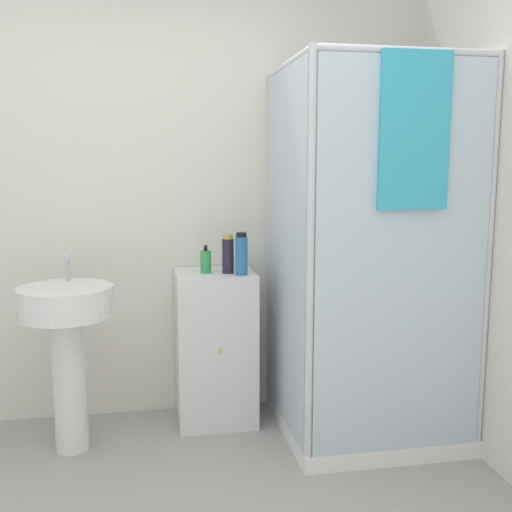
% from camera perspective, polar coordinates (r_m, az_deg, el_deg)
% --- Properties ---
extents(wall_back, '(6.40, 0.06, 2.50)m').
position_cam_1_polar(wall_back, '(3.50, -11.35, 5.17)').
color(wall_back, silver).
rests_on(wall_back, ground_plane).
extents(shower_enclosure, '(0.91, 0.94, 1.97)m').
position_cam_1_polar(shower_enclosure, '(3.26, 9.86, -7.88)').
color(shower_enclosure, white).
rests_on(shower_enclosure, ground_plane).
extents(vanity_cabinet, '(0.43, 0.41, 0.86)m').
position_cam_1_polar(vanity_cabinet, '(3.44, -3.89, -8.63)').
color(vanity_cabinet, silver).
rests_on(vanity_cabinet, ground_plane).
extents(sink, '(0.47, 0.47, 0.99)m').
position_cam_1_polar(sink, '(3.17, -17.53, -6.98)').
color(sink, white).
rests_on(sink, ground_plane).
extents(soap_dispenser, '(0.06, 0.06, 0.16)m').
position_cam_1_polar(soap_dispenser, '(3.30, -4.81, -0.51)').
color(soap_dispenser, green).
rests_on(soap_dispenser, vanity_cabinet).
extents(shampoo_bottle_tall_black, '(0.06, 0.06, 0.21)m').
position_cam_1_polar(shampoo_bottle_tall_black, '(3.28, -2.69, 0.15)').
color(shampoo_bottle_tall_black, '#281E33').
rests_on(shampoo_bottle_tall_black, vanity_cabinet).
extents(shampoo_bottle_blue, '(0.07, 0.07, 0.23)m').
position_cam_1_polar(shampoo_bottle_blue, '(3.23, -1.40, 0.16)').
color(shampoo_bottle_blue, '#2D66A3').
rests_on(shampoo_bottle_blue, vanity_cabinet).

